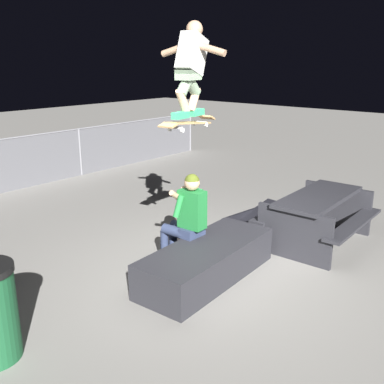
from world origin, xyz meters
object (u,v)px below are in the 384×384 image
at_px(skater_airborne, 191,65).
at_px(picnic_table_back, 318,211).
at_px(ledge_box_main, 207,261).
at_px(person_sitting_on_ledge, 186,216).
at_px(skateboard, 188,123).
at_px(kicker_ramp, 263,222).

relative_size(skater_airborne, picnic_table_back, 0.64).
bearing_deg(ledge_box_main, person_sitting_on_ledge, 77.33).
distance_m(person_sitting_on_ledge, skateboard, 1.21).
bearing_deg(kicker_ramp, ledge_box_main, -167.81).
bearing_deg(ledge_box_main, skater_airborne, 65.96).
xyz_separation_m(skateboard, skater_airborne, (0.06, 0.01, 0.69)).
bearing_deg(skater_airborne, person_sitting_on_ledge, 173.17).
relative_size(kicker_ramp, picnic_table_back, 0.75).
relative_size(skateboard, picnic_table_back, 0.60).
distance_m(ledge_box_main, skater_airborne, 2.42).
bearing_deg(skater_airborne, kicker_ramp, 0.54).
relative_size(person_sitting_on_ledge, kicker_ramp, 0.97).
height_order(skater_airborne, kicker_ramp, skater_airborne).
height_order(skateboard, picnic_table_back, skateboard).
xyz_separation_m(ledge_box_main, person_sitting_on_ledge, (0.10, 0.44, 0.48)).
bearing_deg(kicker_ramp, skateboard, -179.22).
bearing_deg(person_sitting_on_ledge, picnic_table_back, -27.64).
bearing_deg(picnic_table_back, person_sitting_on_ledge, 152.36).
height_order(skater_airborne, picnic_table_back, skater_airborne).
distance_m(person_sitting_on_ledge, kicker_ramp, 2.07).
xyz_separation_m(skater_airborne, picnic_table_back, (1.77, -0.96, -2.10)).
distance_m(ledge_box_main, skateboard, 1.74).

